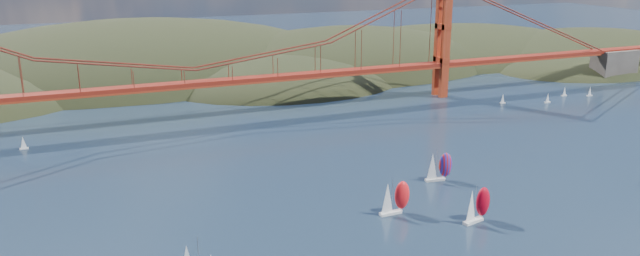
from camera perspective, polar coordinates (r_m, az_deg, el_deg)
name	(u,v)px	position (r m, az deg, el deg)	size (l,w,h in m)	color
headlands	(239,93)	(374.33, -7.39, 3.20)	(725.00, 225.00, 96.00)	black
bridge	(189,45)	(261.63, -11.87, 7.48)	(552.00, 12.00, 55.00)	maroon
racer_0	(394,197)	(171.00, 6.82, -6.29)	(8.91, 3.67, 10.22)	white
racer_1	(477,204)	(170.14, 14.15, -6.79)	(9.20, 5.20, 10.31)	silver
racer_rwb	(439,166)	(197.17, 10.79, -3.44)	(8.84, 4.01, 10.01)	silver
distant_boat_3	(23,143)	(248.85, -25.50, -1.23)	(3.00, 2.00, 4.70)	silver
distant_boat_4	(503,99)	(304.11, 16.37, 2.60)	(3.00, 2.00, 4.70)	silver
distant_boat_5	(548,98)	(312.65, 20.10, 2.62)	(3.00, 2.00, 4.70)	silver
distant_boat_6	(565,91)	(330.06, 21.46, 3.15)	(3.00, 2.00, 4.70)	silver
distant_boat_7	(590,91)	(334.71, 23.45, 3.10)	(3.00, 2.00, 4.70)	silver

